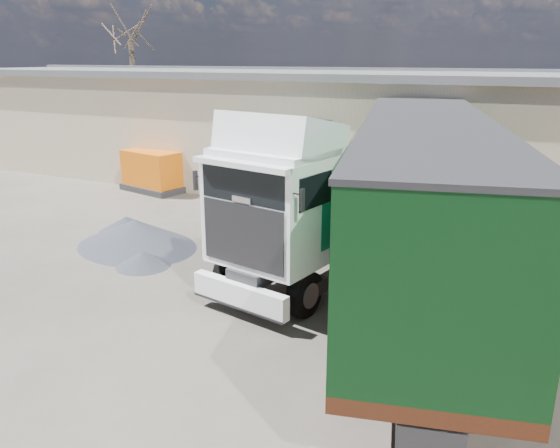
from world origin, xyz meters
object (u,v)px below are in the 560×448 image
at_px(panel_van, 270,194).
at_px(box_trailer, 423,193).
at_px(orange_skip, 155,173).
at_px(bare_tree, 130,25).
at_px(tractor_unit, 296,216).

bearing_deg(panel_van, box_trailer, -45.01).
relative_size(box_trailer, orange_skip, 4.26).
height_order(bare_tree, tractor_unit, bare_tree).
relative_size(tractor_unit, box_trailer, 0.53).
distance_m(bare_tree, orange_skip, 15.64).
bearing_deg(bare_tree, box_trailer, -36.25).
relative_size(panel_van, orange_skip, 1.28).
relative_size(tractor_unit, orange_skip, 2.26).
bearing_deg(box_trailer, panel_van, 129.04).
relative_size(bare_tree, orange_skip, 2.94).
xyz_separation_m(tractor_unit, box_trailer, (3.04, 0.67, 0.77)).
xyz_separation_m(bare_tree, orange_skip, (9.48, -10.20, -7.12)).
height_order(bare_tree, box_trailer, bare_tree).
height_order(bare_tree, orange_skip, bare_tree).
xyz_separation_m(box_trailer, panel_van, (-6.77, 5.16, -1.92)).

